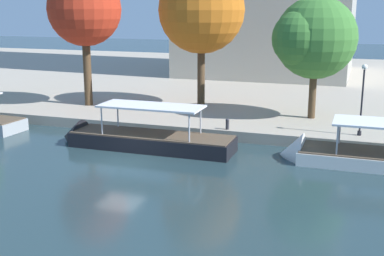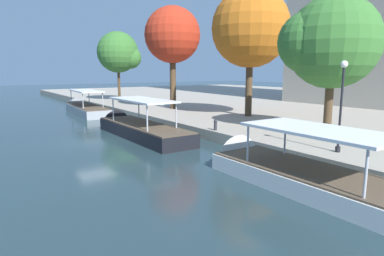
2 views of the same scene
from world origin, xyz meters
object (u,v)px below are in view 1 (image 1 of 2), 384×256
at_px(tree_0, 82,10).
at_px(tree_3, 202,8).
at_px(mooring_bollard_0, 227,123).
at_px(tour_boat_1, 138,141).
at_px(tree_1, 313,37).
at_px(tour_boat_2, 365,160).
at_px(lamp_post, 362,95).

bearing_deg(tree_0, tree_3, 14.43).
xyz_separation_m(tree_0, tree_3, (9.84, 2.53, 0.15)).
xyz_separation_m(mooring_bollard_0, tree_3, (-4.28, 7.44, 7.87)).
height_order(tour_boat_1, tree_0, tree_0).
xyz_separation_m(mooring_bollard_0, tree_0, (-14.12, 4.91, 7.71)).
distance_m(tour_boat_1, mooring_bollard_0, 6.42).
height_order(tour_boat_1, tree_1, tree_1).
height_order(mooring_bollard_0, tree_0, tree_0).
relative_size(tour_boat_1, tree_0, 1.08).
bearing_deg(tour_boat_2, tour_boat_1, 3.83).
distance_m(tour_boat_1, tour_boat_2, 14.34).
xyz_separation_m(tree_1, tree_3, (-9.29, 1.98, 2.12)).
bearing_deg(tour_boat_2, mooring_bollard_0, -17.17).
relative_size(lamp_post, tree_0, 0.42).
relative_size(tour_boat_2, lamp_post, 2.36).
bearing_deg(tour_boat_1, lamp_post, -160.21).
xyz_separation_m(tour_boat_2, lamp_post, (-0.41, 4.13, 3.21)).
bearing_deg(tree_3, tour_boat_2, -37.41).
distance_m(tour_boat_2, tree_3, 19.09).
distance_m(tour_boat_2, tree_0, 26.03).
bearing_deg(tree_3, tour_boat_1, -94.29).
bearing_deg(tree_3, mooring_bollard_0, -60.07).
xyz_separation_m(tour_boat_2, mooring_bollard_0, (-9.19, 2.86, 0.89)).
xyz_separation_m(tour_boat_1, mooring_bollard_0, (5.13, 3.79, 0.78)).
bearing_deg(tree_3, tree_0, -165.57).
bearing_deg(tree_1, tree_3, 167.96).
xyz_separation_m(lamp_post, tree_3, (-13.06, 6.17, 5.54)).
distance_m(mooring_bollard_0, tree_3, 11.64).
bearing_deg(lamp_post, tree_1, 132.01).
relative_size(tour_boat_2, tree_0, 0.99).
bearing_deg(tour_boat_1, tour_boat_2, -176.50).
bearing_deg(mooring_bollard_0, tree_0, 160.84).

